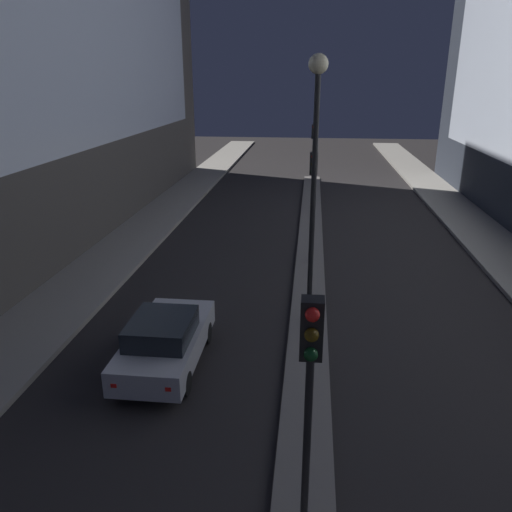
{
  "coord_description": "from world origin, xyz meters",
  "views": [
    {
      "loc": [
        -0.09,
        -2.13,
        7.57
      ],
      "look_at": [
        -2.26,
        17.47,
        0.5
      ],
      "focal_mm": 35.0,
      "sensor_mm": 36.0,
      "label": 1
    }
  ],
  "objects_px": {
    "traffic_light_near": "(310,378)",
    "traffic_light_mid": "(313,183)",
    "street_lamp": "(315,144)",
    "car_left_lane": "(165,340)",
    "traffic_light_far": "(314,144)"
  },
  "relations": [
    {
      "from": "traffic_light_near",
      "to": "street_lamp",
      "type": "xyz_separation_m",
      "value": [
        0.0,
        8.45,
        2.24
      ]
    },
    {
      "from": "traffic_light_near",
      "to": "street_lamp",
      "type": "height_order",
      "value": "street_lamp"
    },
    {
      "from": "street_lamp",
      "to": "car_left_lane",
      "type": "height_order",
      "value": "street_lamp"
    },
    {
      "from": "street_lamp",
      "to": "car_left_lane",
      "type": "bearing_deg",
      "value": -143.49
    },
    {
      "from": "traffic_light_near",
      "to": "street_lamp",
      "type": "distance_m",
      "value": 8.74
    },
    {
      "from": "traffic_light_far",
      "to": "street_lamp",
      "type": "distance_m",
      "value": 18.39
    },
    {
      "from": "traffic_light_near",
      "to": "car_left_lane",
      "type": "bearing_deg",
      "value": 124.91
    },
    {
      "from": "traffic_light_far",
      "to": "car_left_lane",
      "type": "distance_m",
      "value": 21.66
    },
    {
      "from": "traffic_light_near",
      "to": "traffic_light_mid",
      "type": "relative_size",
      "value": 1.0
    },
    {
      "from": "traffic_light_near",
      "to": "traffic_light_mid",
      "type": "distance_m",
      "value": 14.09
    },
    {
      "from": "traffic_light_near",
      "to": "traffic_light_mid",
      "type": "bearing_deg",
      "value": 90.0
    },
    {
      "from": "traffic_light_near",
      "to": "car_left_lane",
      "type": "relative_size",
      "value": 1.07
    },
    {
      "from": "traffic_light_near",
      "to": "traffic_light_far",
      "type": "distance_m",
      "value": 26.7
    },
    {
      "from": "traffic_light_far",
      "to": "car_left_lane",
      "type": "relative_size",
      "value": 1.07
    },
    {
      "from": "traffic_light_mid",
      "to": "car_left_lane",
      "type": "xyz_separation_m",
      "value": [
        -3.89,
        -8.52,
        -2.74
      ]
    }
  ]
}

